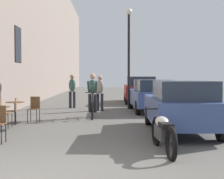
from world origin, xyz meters
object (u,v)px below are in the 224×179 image
at_px(parked_car_third, 140,89).
at_px(parked_motorcycle, 163,133).
at_px(cyclist_on_bicycle, 92,97).
at_px(street_lamp, 129,45).
at_px(cafe_chair_mid_toward_wall, 2,111).
at_px(cafe_chair_far_toward_wall, 13,109).
at_px(pedestrian_mid, 72,89).
at_px(pedestrian_near, 100,91).
at_px(cafe_chair_far_toward_street, 34,107).
at_px(cafe_table_far, 15,108).
at_px(parked_car_second, 151,95).
at_px(parked_car_nearest, 181,106).

distance_m(parked_car_third, parked_motorcycle, 13.43).
xyz_separation_m(cyclist_on_bicycle, street_lamp, (1.63, 3.46, 2.30)).
height_order(cafe_chair_mid_toward_wall, cyclist_on_bicycle, cyclist_on_bicycle).
distance_m(cafe_chair_far_toward_wall, pedestrian_mid, 6.14).
distance_m(cafe_chair_mid_toward_wall, street_lamp, 7.89).
relative_size(cafe_chair_far_toward_wall, parked_car_third, 0.20).
xyz_separation_m(pedestrian_near, parked_motorcycle, (1.51, -8.55, -0.52)).
bearing_deg(parked_car_third, cafe_chair_far_toward_street, -117.65).
height_order(cafe_chair_mid_toward_wall, parked_car_third, parked_car_third).
relative_size(cafe_table_far, pedestrian_near, 0.44).
relative_size(cafe_chair_mid_toward_wall, pedestrian_mid, 0.53).
distance_m(cafe_chair_far_toward_wall, cyclist_on_bicycle, 3.21).
relative_size(cafe_chair_mid_toward_wall, cafe_chair_far_toward_street, 1.00).
bearing_deg(cafe_table_far, parked_car_third, 59.32).
relative_size(parked_car_second, parked_car_third, 0.92).
bearing_deg(pedestrian_mid, cafe_chair_far_toward_street, -98.47).
bearing_deg(street_lamp, parked_motorcycle, -89.32).
relative_size(pedestrian_near, parked_car_second, 0.40).
relative_size(cafe_table_far, parked_car_third, 0.16).
bearing_deg(parked_motorcycle, parked_car_third, 86.43).
height_order(cyclist_on_bicycle, pedestrian_near, cyclist_on_bicycle).
relative_size(parked_car_nearest, parked_car_third, 0.94).
relative_size(cafe_chair_far_toward_wall, parked_car_nearest, 0.21).
xyz_separation_m(cafe_chair_far_toward_street, cyclist_on_bicycle, (1.98, 1.28, 0.29)).
bearing_deg(street_lamp, cyclist_on_bicycle, -115.27).
xyz_separation_m(parked_car_second, parked_car_third, (0.01, 5.24, 0.07)).
bearing_deg(pedestrian_mid, parked_car_second, -26.32).
xyz_separation_m(cafe_table_far, cafe_chair_far_toward_wall, (0.08, -0.58, -0.00)).
height_order(pedestrian_near, parked_car_second, pedestrian_near).
bearing_deg(street_lamp, parked_car_second, -53.97).
height_order(cafe_chair_far_toward_wall, parked_car_nearest, parked_car_nearest).
distance_m(cafe_table_far, cafe_chair_far_toward_wall, 0.59).
relative_size(street_lamp, parked_car_third, 1.09).
relative_size(pedestrian_mid, parked_car_nearest, 0.40).
bearing_deg(parked_car_third, cyclist_on_bicycle, -109.18).
distance_m(street_lamp, parked_car_nearest, 7.46).
bearing_deg(cafe_table_far, street_lamp, 48.52).
distance_m(cafe_chair_mid_toward_wall, cafe_chair_far_toward_wall, 0.70).
bearing_deg(cafe_chair_far_toward_wall, pedestrian_mid, 77.12).
relative_size(parked_car_nearest, parked_motorcycle, 1.97).
height_order(cyclist_on_bicycle, street_lamp, street_lamp).
distance_m(cafe_chair_far_toward_street, parked_car_nearest, 5.16).
xyz_separation_m(cafe_table_far, parked_motorcycle, (4.37, -4.62, -0.12)).
bearing_deg(cyclist_on_bicycle, pedestrian_near, 84.66).
relative_size(pedestrian_near, pedestrian_mid, 0.97).
xyz_separation_m(cafe_chair_far_toward_wall, parked_car_second, (5.12, 4.11, 0.23)).
distance_m(pedestrian_near, parked_car_third, 5.38).
distance_m(cafe_chair_mid_toward_wall, parked_car_second, 7.11).
distance_m(cafe_chair_mid_toward_wall, parked_car_third, 11.33).
height_order(cafe_table_far, cyclist_on_bicycle, cyclist_on_bicycle).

